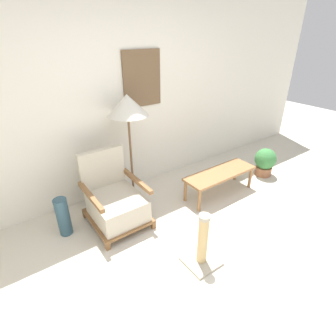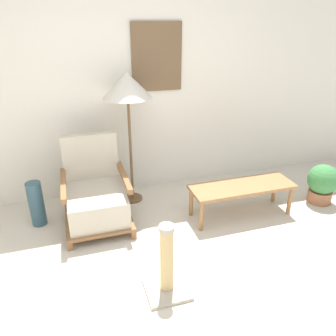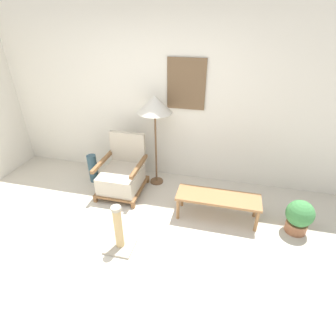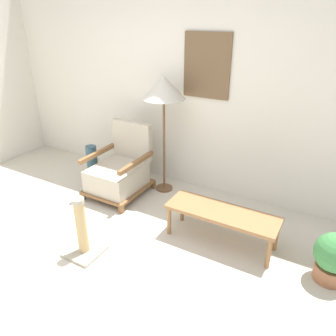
% 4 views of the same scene
% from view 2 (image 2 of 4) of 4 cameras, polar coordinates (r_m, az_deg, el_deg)
% --- Properties ---
extents(ground_plane, '(14.00, 14.00, 0.00)m').
position_cam_2_polar(ground_plane, '(2.53, 3.35, -25.37)').
color(ground_plane, beige).
extents(wall_back, '(8.00, 0.09, 2.70)m').
position_cam_2_polar(wall_back, '(3.75, -7.84, 15.44)').
color(wall_back, silver).
rests_on(wall_back, ground_plane).
extents(armchair, '(0.64, 0.74, 0.87)m').
position_cam_2_polar(armchair, '(3.39, -12.43, -4.94)').
color(armchair, brown).
rests_on(armchair, ground_plane).
extents(floor_lamp, '(0.51, 0.51, 1.45)m').
position_cam_2_polar(floor_lamp, '(3.43, -7.08, 13.59)').
color(floor_lamp, brown).
rests_on(floor_lamp, ground_plane).
extents(coffee_table, '(1.10, 0.37, 0.36)m').
position_cam_2_polar(coffee_table, '(3.51, 12.76, -3.58)').
color(coffee_table, olive).
rests_on(coffee_table, ground_plane).
extents(vase, '(0.15, 0.15, 0.47)m').
position_cam_2_polar(vase, '(3.57, -21.93, -5.81)').
color(vase, '#2D4C5B').
rests_on(vase, ground_plane).
extents(potted_plant, '(0.34, 0.34, 0.46)m').
position_cam_2_polar(potted_plant, '(4.09, 25.29, -2.33)').
color(potted_plant, '#935B3D').
rests_on(potted_plant, ground_plane).
extents(scratching_post, '(0.33, 0.33, 0.60)m').
position_cam_2_polar(scratching_post, '(2.59, -0.23, -17.17)').
color(scratching_post, '#B2A893').
rests_on(scratching_post, ground_plane).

